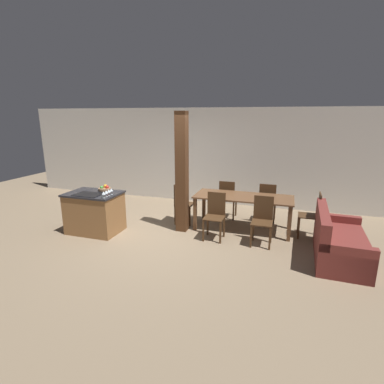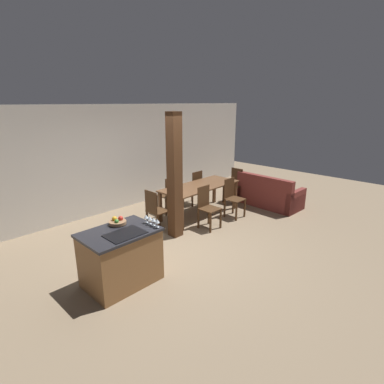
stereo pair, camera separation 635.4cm
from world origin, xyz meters
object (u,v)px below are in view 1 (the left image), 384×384
at_px(dining_chair_far_right, 267,202).
at_px(dining_chair_head_end, 182,202).
at_px(kitchen_island, 95,212).
at_px(fruit_bowl, 105,188).
at_px(wine_glass_middle, 106,192).
at_px(couch, 338,243).
at_px(dining_chair_near_right, 262,220).
at_px(timber_post, 182,173).
at_px(dining_chair_far_left, 227,199).
at_px(dining_table, 243,200).
at_px(wine_glass_near, 103,193).
at_px(wine_glass_end, 111,190).
at_px(dining_chair_near_left, 215,215).
at_px(dining_chair_foot_end, 312,214).
at_px(wine_glass_far, 109,191).

height_order(dining_chair_far_right, dining_chair_head_end, same).
distance_m(kitchen_island, fruit_bowl, 0.56).
distance_m(wine_glass_middle, couch, 4.47).
distance_m(dining_chair_near_right, timber_post, 1.93).
xyz_separation_m(dining_chair_head_end, timber_post, (0.17, -0.45, 0.79)).
bearing_deg(dining_chair_far_left, wine_glass_middle, 43.71).
bearing_deg(timber_post, dining_chair_far_left, 54.29).
relative_size(fruit_bowl, dining_table, 0.13).
bearing_deg(dining_chair_far_right, dining_chair_head_end, 18.81).
height_order(fruit_bowl, dining_table, fruit_bowl).
bearing_deg(couch, wine_glass_near, 99.13).
relative_size(wine_glass_end, dining_table, 0.06).
xyz_separation_m(dining_chair_near_left, timber_post, (-0.79, 0.21, 0.79)).
relative_size(dining_chair_near_right, dining_chair_foot_end, 1.00).
relative_size(wine_glass_far, dining_chair_far_left, 0.14).
distance_m(dining_chair_near_left, dining_chair_foot_end, 2.02).
height_order(kitchen_island, dining_chair_far_left, dining_chair_far_left).
bearing_deg(dining_chair_near_left, wine_glass_end, -166.25).
relative_size(fruit_bowl, couch, 0.16).
xyz_separation_m(dining_chair_near_left, dining_chair_far_right, (0.96, 1.30, 0.00)).
relative_size(kitchen_island, wine_glass_far, 8.40).
distance_m(fruit_bowl, dining_chair_foot_end, 4.46).
bearing_deg(dining_chair_near_right, wine_glass_near, -165.54).
relative_size(wine_glass_middle, dining_chair_head_end, 0.14).
xyz_separation_m(kitchen_island, wine_glass_near, (0.48, -0.32, 0.55)).
bearing_deg(dining_chair_far_left, wine_glass_near, 44.99).
bearing_deg(dining_chair_far_left, wine_glass_end, 40.98).
xyz_separation_m(dining_table, couch, (1.82, -0.90, -0.39)).
xyz_separation_m(wine_glass_middle, dining_table, (2.57, 1.35, -0.32)).
xyz_separation_m(dining_chair_foot_end, timber_post, (-2.71, -0.45, 0.79)).
bearing_deg(couch, dining_chair_far_right, 42.99).
bearing_deg(dining_chair_near_right, couch, -10.59).
height_order(wine_glass_far, dining_chair_foot_end, wine_glass_far).
xyz_separation_m(fruit_bowl, wine_glass_middle, (0.35, -0.47, 0.06)).
xyz_separation_m(wine_glass_end, dining_chair_far_left, (2.09, 1.82, -0.49)).
bearing_deg(couch, dining_chair_near_right, 81.59).
bearing_deg(wine_glass_end, dining_table, 24.38).
bearing_deg(dining_chair_far_left, dining_chair_foot_end, 161.19).
height_order(wine_glass_near, wine_glass_end, same).
xyz_separation_m(dining_table, dining_chair_foot_end, (1.44, 0.00, -0.17)).
bearing_deg(wine_glass_middle, dining_chair_far_right, 33.27).
distance_m(wine_glass_near, couch, 4.48).
distance_m(dining_table, dining_chair_near_right, 0.83).
relative_size(wine_glass_middle, timber_post, 0.05).
bearing_deg(couch, wine_glass_end, 95.59).
bearing_deg(dining_chair_foot_end, wine_glass_end, -73.80).
height_order(dining_chair_near_left, dining_chair_far_left, same).
distance_m(dining_chair_foot_end, timber_post, 2.85).
bearing_deg(wine_glass_end, dining_chair_far_right, 30.80).
xyz_separation_m(couch, timber_post, (-3.09, 0.46, 1.00)).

